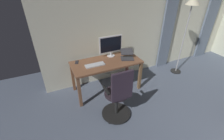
# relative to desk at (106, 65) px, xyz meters

# --- Properties ---
(back_room_partition) EXTENTS (5.66, 0.10, 2.57)m
(back_room_partition) POSITION_rel_desk_xyz_m (-1.50, -0.49, 0.63)
(back_room_partition) COLOR beige
(back_room_partition) RESTS_ON ground
(curtain_left_panel) EXTENTS (0.46, 0.06, 2.34)m
(curtain_left_panel) POSITION_rel_desk_xyz_m (-3.58, -0.38, 0.52)
(curtain_left_panel) COLOR slate
(curtain_left_panel) RESTS_ON ground
(curtain_right_panel) EXTENTS (0.37, 0.06, 2.34)m
(curtain_right_panel) POSITION_rel_desk_xyz_m (-1.96, -0.38, 0.52)
(curtain_right_panel) COLOR slate
(curtain_right_panel) RESTS_ON ground
(desk) EXTENTS (1.51, 0.68, 0.75)m
(desk) POSITION_rel_desk_xyz_m (0.00, 0.00, 0.00)
(desk) COLOR brown
(desk) RESTS_ON ground
(office_chair) EXTENTS (0.56, 0.56, 1.10)m
(office_chair) POSITION_rel_desk_xyz_m (0.15, 0.89, -0.15)
(office_chair) COLOR black
(office_chair) RESTS_ON ground
(computer_monitor) EXTENTS (0.54, 0.18, 0.48)m
(computer_monitor) POSITION_rel_desk_xyz_m (-0.21, -0.22, 0.36)
(computer_monitor) COLOR silver
(computer_monitor) RESTS_ON desk
(computer_keyboard) EXTENTS (0.41, 0.15, 0.02)m
(computer_keyboard) POSITION_rel_desk_xyz_m (0.28, 0.06, 0.11)
(computer_keyboard) COLOR #B7BCC1
(computer_keyboard) RESTS_ON desk
(laptop) EXTENTS (0.38, 0.41, 0.16)m
(laptop) POSITION_rel_desk_xyz_m (-0.49, 0.03, 0.15)
(laptop) COLOR #333338
(laptop) RESTS_ON desk
(cell_phone_by_monitor) EXTENTS (0.11, 0.16, 0.01)m
(cell_phone_by_monitor) POSITION_rel_desk_xyz_m (0.59, -0.23, 0.10)
(cell_phone_by_monitor) COLOR #232328
(cell_phone_by_monitor) RESTS_ON desk
(floor_lamp) EXTENTS (0.32, 0.32, 1.98)m
(floor_lamp) POSITION_rel_desk_xyz_m (-2.10, 0.09, 1.01)
(floor_lamp) COLOR black
(floor_lamp) RESTS_ON ground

